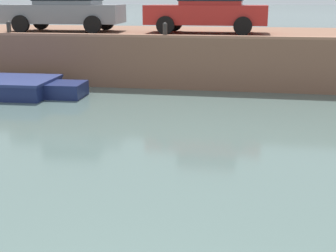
{
  "coord_description": "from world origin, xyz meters",
  "views": [
    {
      "loc": [
        0.98,
        -1.68,
        2.78
      ],
      "look_at": [
        -0.09,
        4.39,
        1.08
      ],
      "focal_mm": 50.0,
      "sensor_mm": 36.0,
      "label": 1
    }
  ],
  "objects_px": {
    "car_leftmost_grey": "(66,7)",
    "mooring_bollard_mid": "(165,29)",
    "mooring_bollard_west": "(9,27)",
    "car_left_inner_red": "(208,8)"
  },
  "relations": [
    {
      "from": "car_leftmost_grey",
      "to": "mooring_bollard_mid",
      "type": "relative_size",
      "value": 9.49
    },
    {
      "from": "car_left_inner_red",
      "to": "mooring_bollard_mid",
      "type": "distance_m",
      "value": 2.31
    },
    {
      "from": "car_left_inner_red",
      "to": "mooring_bollard_west",
      "type": "xyz_separation_m",
      "value": [
        -6.37,
        -1.9,
        -0.61
      ]
    },
    {
      "from": "car_left_inner_red",
      "to": "mooring_bollard_mid",
      "type": "relative_size",
      "value": 9.2
    },
    {
      "from": "car_leftmost_grey",
      "to": "car_left_inner_red",
      "type": "relative_size",
      "value": 1.03
    },
    {
      "from": "car_left_inner_red",
      "to": "mooring_bollard_west",
      "type": "bearing_deg",
      "value": -163.37
    },
    {
      "from": "mooring_bollard_west",
      "to": "mooring_bollard_mid",
      "type": "xyz_separation_m",
      "value": [
        5.21,
        0.0,
        0.0
      ]
    },
    {
      "from": "mooring_bollard_west",
      "to": "car_left_inner_red",
      "type": "bearing_deg",
      "value": 16.63
    },
    {
      "from": "car_left_inner_red",
      "to": "mooring_bollard_mid",
      "type": "height_order",
      "value": "car_left_inner_red"
    },
    {
      "from": "car_leftmost_grey",
      "to": "car_left_inner_red",
      "type": "height_order",
      "value": "same"
    }
  ]
}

